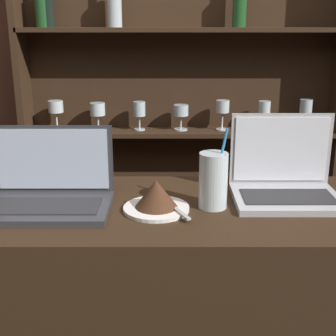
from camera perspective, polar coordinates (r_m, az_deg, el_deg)
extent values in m
cube|color=brown|center=(2.31, -0.46, 12.73)|extent=(7.00, 0.06, 2.70)
cube|color=#332114|center=(2.36, -16.73, 1.99)|extent=(0.03, 0.18, 1.88)
cube|color=#332114|center=(2.40, 19.14, 1.99)|extent=(0.03, 0.18, 1.88)
cube|color=#332114|center=(2.34, 1.30, 2.62)|extent=(1.50, 0.02, 1.88)
cube|color=#332114|center=(2.39, 1.29, -6.63)|extent=(1.46, 0.18, 0.02)
cube|color=#332114|center=(2.24, 1.37, 4.41)|extent=(1.46, 0.18, 0.02)
cube|color=#332114|center=(2.19, 1.46, 16.51)|extent=(1.46, 0.18, 0.02)
cylinder|color=silver|center=(2.30, -13.53, 4.59)|extent=(0.06, 0.06, 0.01)
cylinder|color=silver|center=(2.29, -13.60, 5.63)|extent=(0.01, 0.01, 0.08)
cylinder|color=silver|center=(2.28, -13.72, 7.29)|extent=(0.07, 0.07, 0.06)
cylinder|color=silver|center=(2.26, -8.66, 4.67)|extent=(0.06, 0.06, 0.01)
cylinder|color=silver|center=(2.26, -8.71, 5.56)|extent=(0.01, 0.01, 0.07)
cylinder|color=silver|center=(2.24, -8.78, 7.11)|extent=(0.07, 0.07, 0.06)
cylinder|color=silver|center=(2.24, -3.67, 4.72)|extent=(0.05, 0.05, 0.01)
cylinder|color=silver|center=(2.24, -3.69, 5.57)|extent=(0.01, 0.01, 0.06)
cylinder|color=silver|center=(2.22, -3.72, 7.21)|extent=(0.06, 0.06, 0.07)
cylinder|color=silver|center=(2.24, 1.37, 4.73)|extent=(0.06, 0.06, 0.01)
cylinder|color=silver|center=(2.23, 1.38, 5.61)|extent=(0.01, 0.01, 0.06)
cylinder|color=silver|center=(2.22, 1.39, 7.06)|extent=(0.07, 0.07, 0.05)
cylinder|color=silver|center=(2.25, 6.39, 4.71)|extent=(0.06, 0.06, 0.01)
cylinder|color=silver|center=(2.24, 6.42, 5.77)|extent=(0.01, 0.01, 0.08)
cylinder|color=silver|center=(2.23, 6.48, 7.49)|extent=(0.06, 0.06, 0.06)
cylinder|color=silver|center=(2.28, 11.31, 4.65)|extent=(0.05, 0.05, 0.01)
cylinder|color=silver|center=(2.28, 11.37, 5.67)|extent=(0.01, 0.01, 0.08)
cylinder|color=silver|center=(2.26, 11.47, 7.32)|extent=(0.06, 0.06, 0.06)
cylinder|color=silver|center=(2.33, 16.06, 4.56)|extent=(0.05, 0.05, 0.01)
cylinder|color=silver|center=(2.32, 16.15, 5.53)|extent=(0.01, 0.01, 0.07)
cylinder|color=silver|center=(2.31, 16.29, 7.25)|extent=(0.06, 0.06, 0.07)
cylinder|color=black|center=(2.25, -14.81, 18.54)|extent=(0.06, 0.06, 0.18)
cylinder|color=#1E4C23|center=(2.21, 8.53, 19.06)|extent=(0.06, 0.06, 0.19)
cylinder|color=#B2C1C6|center=(2.20, -6.77, 18.87)|extent=(0.07, 0.07, 0.17)
cylinder|color=#1E4C23|center=(2.25, -15.21, 18.32)|extent=(0.07, 0.07, 0.17)
cube|color=#333338|center=(1.30, -14.80, -4.75)|extent=(0.34, 0.22, 0.02)
cube|color=#28282B|center=(1.28, -14.96, -4.50)|extent=(0.29, 0.12, 0.00)
cube|color=#333338|center=(1.36, -14.05, 1.07)|extent=(0.34, 0.00, 0.19)
cube|color=silver|center=(1.36, -14.08, 1.05)|extent=(0.31, 0.01, 0.17)
cube|color=#ADADB2|center=(1.36, 14.09, -3.64)|extent=(0.30, 0.22, 0.02)
cube|color=#28282B|center=(1.35, 14.23, -3.39)|extent=(0.25, 0.12, 0.00)
cube|color=#ADADB2|center=(1.43, 13.40, 2.29)|extent=(0.30, 0.00, 0.21)
cube|color=white|center=(1.42, 13.42, 2.26)|extent=(0.27, 0.01, 0.19)
cylinder|color=white|center=(1.26, -1.62, -4.95)|extent=(0.18, 0.18, 0.01)
cone|color=#422616|center=(1.25, -1.64, -3.13)|extent=(0.11, 0.11, 0.08)
cube|color=#B7B7BC|center=(1.25, 0.62, -4.87)|extent=(0.08, 0.16, 0.00)
cylinder|color=silver|center=(1.27, 5.34, -1.53)|extent=(0.08, 0.08, 0.15)
cylinder|color=#338CD8|center=(1.26, 6.00, -0.05)|extent=(0.05, 0.01, 0.22)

